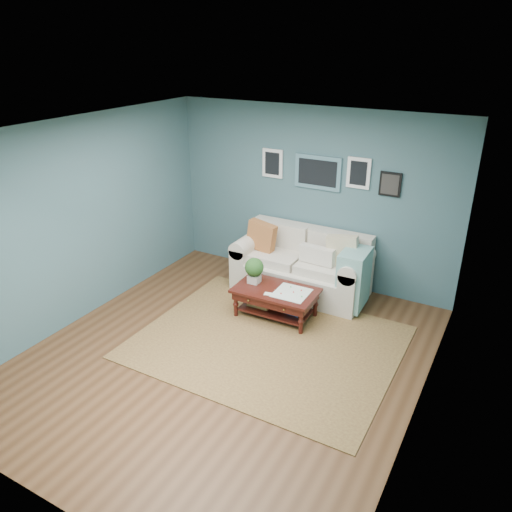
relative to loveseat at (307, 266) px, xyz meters
The scene contains 4 objects.
room_shell 2.19m from the loveseat, 95.10° to the right, with size 5.00×5.02×2.70m.
area_rug 1.58m from the loveseat, 85.06° to the right, with size 3.20×2.56×0.01m, color brown.
loveseat is the anchor object (origin of this frame).
coffee_table 0.90m from the loveseat, 98.85° to the right, with size 1.15×0.69×0.79m.
Camera 1 is at (2.80, -4.27, 3.61)m, focal length 35.00 mm.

